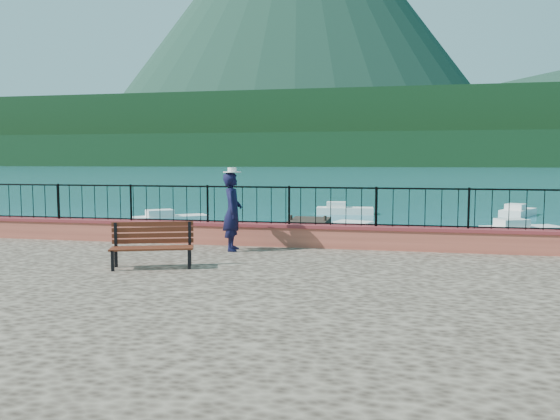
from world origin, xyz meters
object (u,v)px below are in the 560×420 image
at_px(boat_0, 158,236).
at_px(boat_3, 171,216).
at_px(person, 232,212).
at_px(boat_5, 518,209).
at_px(boat_4, 345,208).
at_px(boat_1, 368,231).
at_px(boat_2, 522,227).
at_px(park_bench, 152,254).

bearing_deg(boat_0, boat_3, 114.64).
distance_m(person, boat_5, 25.72).
bearing_deg(boat_3, boat_4, 3.26).
xyz_separation_m(boat_1, boat_4, (-1.94, 11.27, 0.00)).
height_order(boat_0, boat_5, same).
relative_size(boat_0, boat_2, 1.13).
bearing_deg(boat_4, boat_5, 0.56).
bearing_deg(boat_4, boat_2, -48.68).
bearing_deg(boat_1, boat_3, 178.15).
height_order(park_bench, person, person).
bearing_deg(boat_2, park_bench, -145.48).
bearing_deg(park_bench, boat_0, 94.85).
relative_size(person, boat_2, 0.54).
xyz_separation_m(boat_3, boat_4, (8.80, 7.24, 0.00)).
relative_size(boat_0, boat_1, 0.93).
xyz_separation_m(person, boat_3, (-7.90, 14.76, -1.76)).
relative_size(boat_0, boat_5, 1.24).
height_order(boat_0, boat_1, same).
height_order(person, boat_3, person).
distance_m(person, boat_2, 16.70).
height_order(person, boat_2, person).
xyz_separation_m(park_bench, boat_4, (1.89, 24.43, -1.08)).
bearing_deg(boat_0, boat_4, 72.29).
relative_size(boat_1, boat_5, 1.33).
height_order(boat_0, boat_3, same).
bearing_deg(boat_0, person, -48.93).
relative_size(boat_1, boat_3, 1.10).
height_order(boat_1, boat_4, same).
height_order(boat_1, boat_2, same).
relative_size(boat_1, boat_2, 1.21).
bearing_deg(boat_4, boat_1, -84.87).
distance_m(boat_3, boat_4, 11.39).
distance_m(boat_1, boat_4, 11.43).
bearing_deg(boat_0, boat_5, 48.17).
relative_size(boat_2, boat_4, 1.00).
bearing_deg(person, boat_2, -45.84).
bearing_deg(boat_2, boat_5, 57.44).
bearing_deg(boat_2, boat_0, -179.47).
relative_size(boat_0, boat_3, 1.02).
xyz_separation_m(person, boat_0, (-5.32, 7.38, -1.76)).
xyz_separation_m(boat_0, boat_5, (16.78, 15.57, 0.00)).
bearing_deg(boat_3, boat_5, -13.24).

